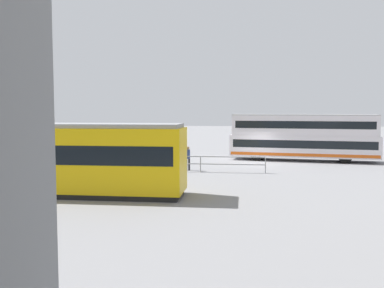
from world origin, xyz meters
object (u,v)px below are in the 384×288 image
object	(u,v)px
double_decker_bus	(303,137)
info_sign	(148,145)
pedestrian_near_railing	(188,157)
tram_yellow	(41,158)

from	to	relation	value
double_decker_bus	info_sign	world-z (taller)	double_decker_bus
double_decker_bus	pedestrian_near_railing	world-z (taller)	double_decker_bus
double_decker_bus	pedestrian_near_railing	xyz separation A→B (m)	(8.82, 6.76, -1.01)
tram_yellow	info_sign	xyz separation A→B (m)	(-3.54, -8.89, -0.07)
tram_yellow	info_sign	world-z (taller)	tram_yellow
double_decker_bus	tram_yellow	world-z (taller)	double_decker_bus
tram_yellow	pedestrian_near_railing	bearing A→B (deg)	-124.46
pedestrian_near_railing	info_sign	xyz separation A→B (m)	(2.75, 0.28, 0.80)
tram_yellow	info_sign	size ratio (longest dim) A/B	5.64
tram_yellow	pedestrian_near_railing	size ratio (longest dim) A/B	8.60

